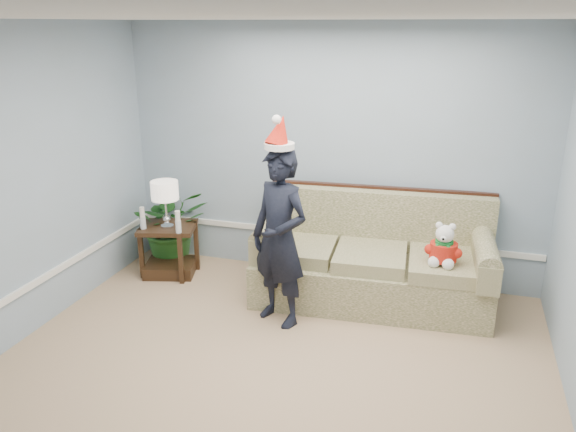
% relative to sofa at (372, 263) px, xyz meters
% --- Properties ---
extents(room_shell, '(4.54, 5.04, 2.74)m').
position_rel_sofa_xyz_m(room_shell, '(-0.58, -2.02, 0.97)').
color(room_shell, tan).
rests_on(room_shell, ground).
extents(wainscot_trim, '(4.49, 4.99, 0.06)m').
position_rel_sofa_xyz_m(wainscot_trim, '(-1.76, -0.85, 0.07)').
color(wainscot_trim, white).
rests_on(wainscot_trim, room_shell).
extents(sofa, '(2.36, 1.14, 1.08)m').
position_rel_sofa_xyz_m(sofa, '(0.00, 0.00, 0.00)').
color(sofa, '#4B5628').
rests_on(sofa, room_shell).
extents(side_table, '(0.70, 0.64, 0.57)m').
position_rel_sofa_xyz_m(side_table, '(-2.24, -0.09, -0.16)').
color(side_table, '#321D12').
rests_on(side_table, room_shell).
extents(table_lamp, '(0.29, 0.29, 0.52)m').
position_rel_sofa_xyz_m(table_lamp, '(-2.21, -0.15, 0.59)').
color(table_lamp, silver).
rests_on(table_lamp, side_table).
extents(candle_pair, '(0.48, 0.06, 0.24)m').
position_rel_sofa_xyz_m(candle_pair, '(-2.23, -0.25, 0.30)').
color(candle_pair, silver).
rests_on(candle_pair, side_table).
extents(houseplant, '(1.07, 1.04, 0.91)m').
position_rel_sofa_xyz_m(houseplant, '(-2.36, 0.22, 0.07)').
color(houseplant, '#246022').
rests_on(houseplant, room_shell).
extents(man, '(0.72, 0.61, 1.66)m').
position_rel_sofa_xyz_m(man, '(-0.74, -0.72, 0.45)').
color(man, black).
rests_on(man, room_shell).
extents(santa_hat, '(0.36, 0.38, 0.31)m').
position_rel_sofa_xyz_m(santa_hat, '(-0.74, -0.71, 1.40)').
color(santa_hat, white).
rests_on(santa_hat, man).
extents(teddy_bear, '(0.27, 0.30, 0.41)m').
position_rel_sofa_xyz_m(teddy_bear, '(0.68, -0.26, 0.33)').
color(teddy_bear, white).
rests_on(teddy_bear, sofa).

